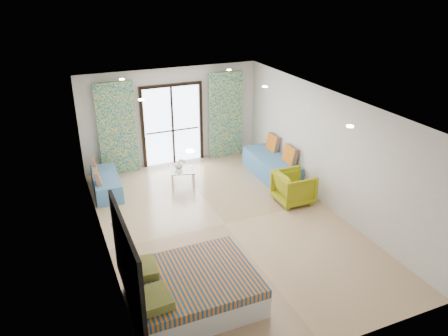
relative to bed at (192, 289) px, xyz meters
name	(u,v)px	position (x,y,z in m)	size (l,w,h in m)	color
floor	(225,224)	(1.48, 2.07, -0.29)	(5.00, 7.50, 0.01)	#A0815F
ceiling	(225,103)	(1.48, 2.07, 2.41)	(5.00, 7.50, 0.01)	silver
wall_back	(172,117)	(1.48, 5.82, 1.06)	(5.00, 0.01, 2.70)	silver
wall_front	(336,273)	(1.48, -1.68, 1.06)	(5.00, 0.01, 2.70)	silver
wall_left	(101,189)	(-1.02, 2.07, 1.06)	(0.01, 7.50, 2.70)	silver
wall_right	(327,150)	(3.98, 2.07, 1.06)	(0.01, 7.50, 2.70)	silver
balcony_door	(172,120)	(1.48, 5.80, 0.97)	(1.76, 0.08, 2.28)	black
balcony_rail	(173,131)	(1.48, 5.80, 0.66)	(1.52, 0.03, 0.04)	#595451
curtain_left	(117,129)	(-0.07, 5.64, 0.96)	(1.00, 0.10, 2.50)	white
curtain_right	(226,115)	(3.03, 5.64, 0.96)	(1.00, 0.10, 2.50)	white
downlight_a	(190,151)	(0.08, 0.07, 2.38)	(0.12, 0.12, 0.02)	#FFE0B2
downlight_b	(350,126)	(2.88, 0.07, 2.38)	(0.12, 0.12, 0.02)	#FFE0B2
downlight_c	(141,100)	(0.08, 3.07, 2.38)	(0.12, 0.12, 0.02)	#FFE0B2
downlight_d	(265,87)	(2.88, 3.07, 2.38)	(0.12, 0.12, 0.02)	#FFE0B2
downlight_e	(122,79)	(0.08, 5.07, 2.38)	(0.12, 0.12, 0.02)	#FFE0B2
downlight_f	(229,70)	(2.88, 5.07, 2.38)	(0.12, 0.12, 0.02)	#FFE0B2
headboard	(127,265)	(-0.98, 0.00, 0.76)	(0.06, 2.10, 1.50)	black
switch_plate	(112,224)	(-0.99, 1.25, 0.76)	(0.02, 0.10, 0.10)	silver
bed	(192,289)	(0.00, 0.00, 0.00)	(2.02, 1.64, 0.70)	silver
daybed_left	(106,183)	(-0.64, 4.64, -0.05)	(0.69, 1.63, 0.79)	teal
daybed_right	(272,165)	(3.60, 3.84, 0.02)	(0.81, 2.02, 0.99)	teal
coffee_table	(183,171)	(1.26, 4.32, 0.07)	(0.76, 0.76, 0.71)	silver
vase	(179,165)	(1.18, 4.39, 0.22)	(0.20, 0.21, 0.20)	white
armchair	(294,186)	(3.37, 2.37, 0.13)	(0.81, 0.76, 0.84)	#949513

